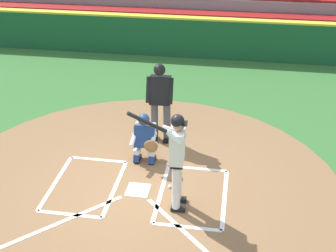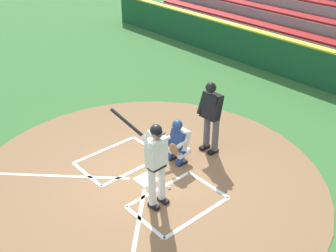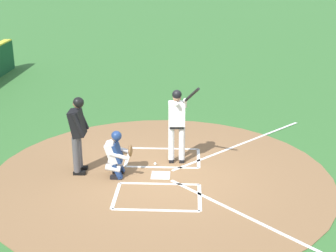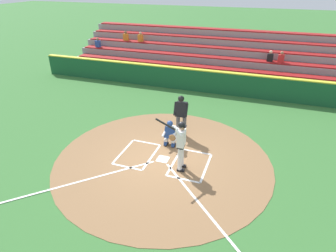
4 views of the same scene
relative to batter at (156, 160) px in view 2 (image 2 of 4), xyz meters
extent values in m
plane|color=#387033|center=(0.79, -0.36, -1.10)|extent=(120.00, 120.00, 0.00)
cylinder|color=olive|center=(0.79, -0.36, -1.09)|extent=(8.00, 8.00, 0.01)
cube|color=white|center=(0.79, -0.36, -1.08)|extent=(0.44, 0.44, 0.01)
cube|color=white|center=(-0.26, -1.26, -1.08)|extent=(1.20, 0.08, 0.01)
cube|color=white|center=(-0.26, 0.54, -1.08)|extent=(1.20, 0.08, 0.01)
cube|color=white|center=(0.34, -0.36, -1.08)|extent=(0.08, 1.80, 0.01)
cube|color=white|center=(-0.86, -0.36, -1.08)|extent=(0.08, 1.80, 0.01)
cube|color=white|center=(1.84, -1.26, -1.08)|extent=(1.20, 0.08, 0.01)
cube|color=white|center=(1.84, 0.54, -1.08)|extent=(1.20, 0.08, 0.01)
cube|color=white|center=(1.24, -0.36, -1.08)|extent=(0.08, 1.80, 0.01)
cube|color=white|center=(2.44, -0.36, -1.08)|extent=(0.08, 1.80, 0.01)
cube|color=white|center=(2.89, 1.74, -1.08)|extent=(3.73, 3.73, 0.01)
cylinder|color=white|center=(0.00, -0.14, -0.60)|extent=(0.15, 0.15, 0.84)
cube|color=black|center=(-0.04, -0.14, -1.05)|extent=(0.26, 0.13, 0.09)
cylinder|color=white|center=(-0.01, 0.12, -0.60)|extent=(0.15, 0.15, 0.84)
cube|color=black|center=(-0.05, 0.12, -1.05)|extent=(0.26, 0.13, 0.09)
cube|color=black|center=(-0.01, -0.01, -0.13)|extent=(0.23, 0.35, 0.10)
cube|color=white|center=(-0.01, -0.01, 0.18)|extent=(0.25, 0.41, 0.60)
sphere|color=#9E7051|center=(-0.03, -0.01, 0.59)|extent=(0.21, 0.21, 0.21)
sphere|color=black|center=(-0.01, -0.01, 0.66)|extent=(0.23, 0.23, 0.23)
cube|color=black|center=(-0.12, -0.02, 0.63)|extent=(0.12, 0.17, 0.02)
cylinder|color=white|center=(0.04, -0.02, 0.46)|extent=(0.43, 0.11, 0.21)
cylinder|color=white|center=(0.03, 0.19, 0.46)|extent=(0.27, 0.10, 0.29)
cylinder|color=black|center=(0.39, 0.33, 0.76)|extent=(0.67, 0.39, 0.53)
cylinder|color=black|center=(0.08, 0.17, 0.52)|extent=(0.10, 0.10, 0.08)
cube|color=black|center=(0.70, -1.38, -1.05)|extent=(0.12, 0.26, 0.09)
cube|color=navy|center=(0.70, -1.34, -0.90)|extent=(0.12, 0.25, 0.37)
cylinder|color=silver|center=(0.70, -1.44, -0.82)|extent=(0.16, 0.36, 0.21)
cube|color=black|center=(1.02, -1.38, -1.05)|extent=(0.12, 0.26, 0.09)
cube|color=navy|center=(1.02, -1.34, -0.90)|extent=(0.12, 0.25, 0.37)
cylinder|color=silver|center=(1.02, -1.44, -0.82)|extent=(0.16, 0.36, 0.21)
cube|color=silver|center=(0.86, -1.45, -0.48)|extent=(0.41, 0.37, 0.52)
cube|color=navy|center=(0.86, -1.34, -0.48)|extent=(0.42, 0.22, 0.46)
sphere|color=#9E7051|center=(0.86, -1.38, -0.11)|extent=(0.21, 0.21, 0.21)
sphere|color=navy|center=(0.86, -1.36, -0.09)|extent=(0.24, 0.24, 0.24)
cylinder|color=silver|center=(0.66, -1.27, -0.50)|extent=(0.10, 0.45, 0.20)
cylinder|color=silver|center=(1.06, -1.28, -0.50)|extent=(0.10, 0.45, 0.20)
ellipsoid|color=brown|center=(0.66, -1.07, -0.53)|extent=(0.28, 0.11, 0.28)
cylinder|color=#4C4C51|center=(0.54, -2.33, -0.59)|extent=(0.16, 0.16, 0.86)
cube|color=black|center=(0.54, -2.28, -1.05)|extent=(0.13, 0.28, 0.09)
cylinder|color=#4C4C51|center=(0.82, -2.32, -0.59)|extent=(0.16, 0.16, 0.86)
cube|color=black|center=(0.82, -2.27, -1.05)|extent=(0.13, 0.28, 0.09)
cube|color=black|center=(0.68, -2.29, 0.15)|extent=(0.44, 0.37, 0.66)
sphere|color=#9E7051|center=(0.68, -2.25, 0.62)|extent=(0.22, 0.22, 0.22)
sphere|color=black|center=(0.68, -2.23, 0.64)|extent=(0.25, 0.25, 0.25)
cylinder|color=black|center=(0.44, -2.21, 0.18)|extent=(0.10, 0.29, 0.56)
cylinder|color=black|center=(0.92, -2.20, 0.18)|extent=(0.10, 0.29, 0.56)
sphere|color=white|center=(0.20, -0.53, -1.06)|extent=(0.07, 0.07, 0.07)
cube|color=#19512D|center=(0.79, -7.86, -0.47)|extent=(22.00, 0.36, 1.25)
cube|color=yellow|center=(0.79, -7.86, 0.18)|extent=(22.00, 0.32, 0.06)
camera|label=1|loc=(-0.90, 6.55, 4.21)|focal=49.07mm
camera|label=2|loc=(-5.17, 4.25, 4.52)|focal=44.40mm
camera|label=3|loc=(11.12, 0.31, 3.84)|focal=51.99mm
camera|label=4|loc=(-2.35, 8.01, 5.00)|focal=30.69mm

